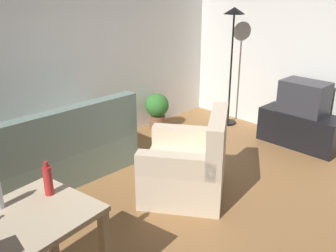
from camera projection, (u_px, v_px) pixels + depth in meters
name	position (u px, v px, depth m)	size (l,w,h in m)	color
ground_plane	(196.00, 211.00, 3.90)	(5.20, 4.40, 0.02)	olive
wall_rear	(68.00, 50.00, 4.86)	(5.20, 0.10, 2.70)	silver
wall_right	(327.00, 46.00, 5.12)	(0.10, 4.40, 2.70)	silver
couch	(59.00, 153.00, 4.44)	(1.78, 0.84, 0.92)	slate
tv_stand	(300.00, 129.00, 5.33)	(0.44, 1.10, 0.48)	black
tv	(304.00, 97.00, 5.16)	(0.41, 0.60, 0.44)	#2D2D33
torchiere_lamp	(233.00, 35.00, 5.71)	(0.32, 0.32, 1.81)	black
desk	(3.00, 245.00, 2.38)	(1.29, 0.87, 0.76)	#C6B28E
potted_plant	(157.00, 109.00, 5.86)	(0.36, 0.36, 0.57)	brown
armchair	(189.00, 166.00, 4.10)	(1.22, 1.20, 0.92)	beige
bottle_red	(48.00, 180.00, 2.69)	(0.06, 0.06, 0.26)	#AD2323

